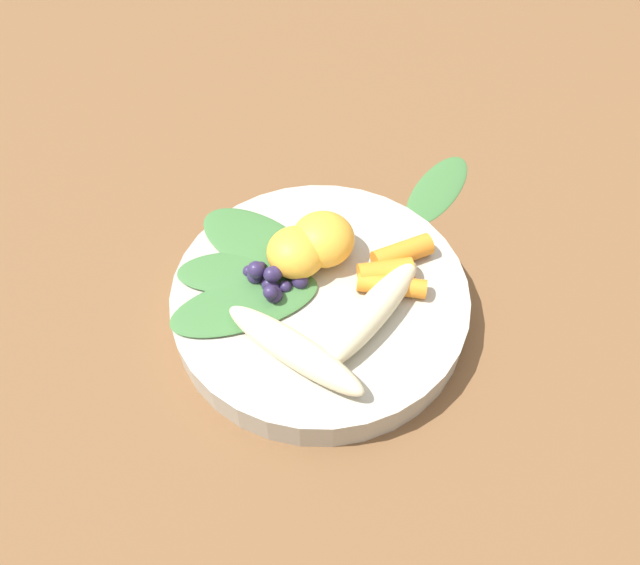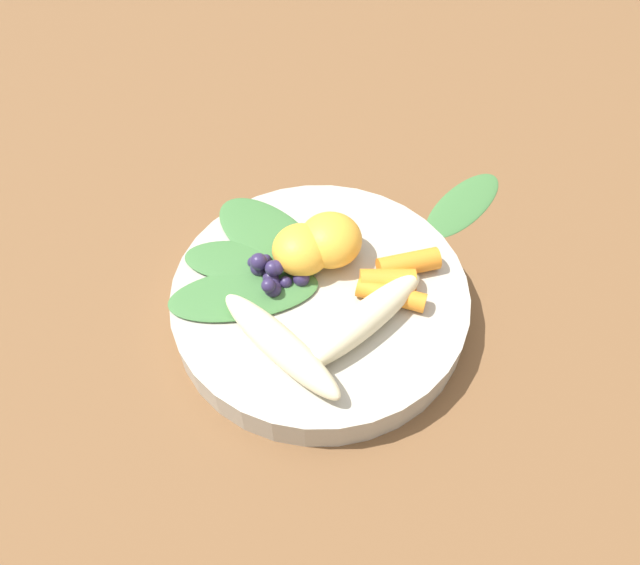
% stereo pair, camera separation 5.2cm
% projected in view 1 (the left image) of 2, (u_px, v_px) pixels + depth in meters
% --- Properties ---
extents(ground_plane, '(2.40, 2.40, 0.00)m').
position_uv_depth(ground_plane, '(320.00, 311.00, 0.55)').
color(ground_plane, brown).
extents(bowl, '(0.25, 0.25, 0.03)m').
position_uv_depth(bowl, '(320.00, 301.00, 0.54)').
color(bowl, '#B2AD9E').
rests_on(bowl, ground_plane).
extents(banana_peeled_left, '(0.13, 0.06, 0.03)m').
position_uv_depth(banana_peeled_left, '(371.00, 313.00, 0.50)').
color(banana_peeled_left, beige).
rests_on(banana_peeled_left, bowl).
extents(banana_peeled_right, '(0.06, 0.13, 0.03)m').
position_uv_depth(banana_peeled_right, '(294.00, 349.00, 0.48)').
color(banana_peeled_right, beige).
rests_on(banana_peeled_right, bowl).
extents(orange_segment_near, '(0.05, 0.05, 0.04)m').
position_uv_depth(orange_segment_near, '(300.00, 250.00, 0.53)').
color(orange_segment_near, '#F4A833').
rests_on(orange_segment_near, bowl).
extents(orange_segment_far, '(0.05, 0.05, 0.04)m').
position_uv_depth(orange_segment_far, '(323.00, 239.00, 0.53)').
color(orange_segment_far, '#F4A833').
rests_on(orange_segment_far, bowl).
extents(carrot_front, '(0.05, 0.05, 0.02)m').
position_uv_depth(carrot_front, '(392.00, 286.00, 0.52)').
color(carrot_front, orange).
rests_on(carrot_front, bowl).
extents(carrot_mid_left, '(0.05, 0.04, 0.02)m').
position_uv_depth(carrot_mid_left, '(386.00, 272.00, 0.53)').
color(carrot_mid_left, orange).
rests_on(carrot_mid_left, bowl).
extents(carrot_mid_right, '(0.06, 0.03, 0.02)m').
position_uv_depth(carrot_mid_right, '(402.00, 253.00, 0.54)').
color(carrot_mid_right, orange).
rests_on(carrot_mid_right, bowl).
extents(blueberry_pile, '(0.04, 0.05, 0.03)m').
position_uv_depth(blueberry_pile, '(270.00, 280.00, 0.52)').
color(blueberry_pile, '#2D234C').
rests_on(blueberry_pile, bowl).
extents(kale_leaf_left, '(0.09, 0.13, 0.01)m').
position_uv_depth(kale_leaf_left, '(258.00, 243.00, 0.56)').
color(kale_leaf_left, '#3D7038').
rests_on(kale_leaf_left, bowl).
extents(kale_leaf_right, '(0.10, 0.09, 0.01)m').
position_uv_depth(kale_leaf_right, '(232.00, 272.00, 0.54)').
color(kale_leaf_right, '#3D7038').
rests_on(kale_leaf_right, bowl).
extents(kale_leaf_rear, '(0.14, 0.09, 0.01)m').
position_uv_depth(kale_leaf_rear, '(245.00, 304.00, 0.52)').
color(kale_leaf_rear, '#3D7038').
rests_on(kale_leaf_rear, bowl).
extents(kale_leaf_stray, '(0.12, 0.08, 0.01)m').
position_uv_depth(kale_leaf_stray, '(438.00, 188.00, 0.64)').
color(kale_leaf_stray, '#3D7038').
rests_on(kale_leaf_stray, ground_plane).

